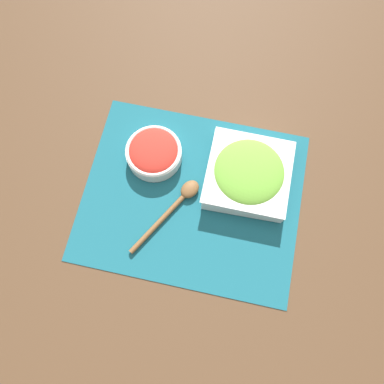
% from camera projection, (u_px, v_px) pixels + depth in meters
% --- Properties ---
extents(ground_plane, '(3.00, 3.00, 0.00)m').
position_uv_depth(ground_plane, '(192.00, 196.00, 0.90)').
color(ground_plane, '#513823').
extents(placemat, '(0.52, 0.43, 0.00)m').
position_uv_depth(placemat, '(192.00, 196.00, 0.90)').
color(placemat, '#195B6B').
rests_on(placemat, ground_plane).
extents(lettuce_bowl, '(0.20, 0.20, 0.07)m').
position_uv_depth(lettuce_bowl, '(248.00, 174.00, 0.88)').
color(lettuce_bowl, white).
rests_on(lettuce_bowl, placemat).
extents(tomato_bowl, '(0.14, 0.14, 0.05)m').
position_uv_depth(tomato_bowl, '(154.00, 152.00, 0.91)').
color(tomato_bowl, white).
rests_on(tomato_bowl, placemat).
extents(wooden_spoon, '(0.13, 0.21, 0.02)m').
position_uv_depth(wooden_spoon, '(178.00, 202.00, 0.89)').
color(wooden_spoon, brown).
rests_on(wooden_spoon, placemat).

